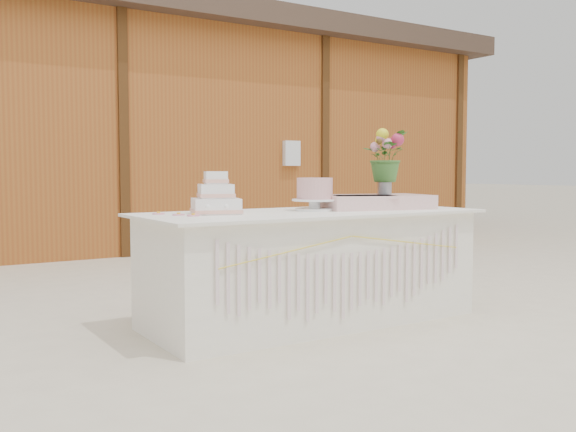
# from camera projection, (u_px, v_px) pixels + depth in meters

# --- Properties ---
(ground) EXTENTS (80.00, 80.00, 0.00)m
(ground) POSITION_uv_depth(u_px,v_px,m) (311.00, 321.00, 4.49)
(ground) COLOR beige
(ground) RESTS_ON ground
(barn) EXTENTS (12.60, 4.60, 3.30)m
(barn) POSITION_uv_depth(u_px,v_px,m) (79.00, 128.00, 9.41)
(barn) COLOR brown
(barn) RESTS_ON ground
(cake_table) EXTENTS (2.40, 1.00, 0.77)m
(cake_table) POSITION_uv_depth(u_px,v_px,m) (312.00, 266.00, 4.46)
(cake_table) COLOR white
(cake_table) RESTS_ON ground
(wedding_cake) EXTENTS (0.39, 0.39, 0.28)m
(wedding_cake) POSITION_uv_depth(u_px,v_px,m) (216.00, 199.00, 4.17)
(wedding_cake) COLOR white
(wedding_cake) RESTS_ON cake_table
(pink_cake_stand) EXTENTS (0.32, 0.32, 0.23)m
(pink_cake_stand) POSITION_uv_depth(u_px,v_px,m) (315.00, 192.00, 4.51)
(pink_cake_stand) COLOR white
(pink_cake_stand) RESTS_ON cake_table
(satin_runner) EXTENTS (0.89, 0.62, 0.10)m
(satin_runner) POSITION_uv_depth(u_px,v_px,m) (373.00, 202.00, 4.74)
(satin_runner) COLOR #FFCDCD
(satin_runner) RESTS_ON cake_table
(flower_vase) EXTENTS (0.10, 0.10, 0.14)m
(flower_vase) POSITION_uv_depth(u_px,v_px,m) (385.00, 185.00, 4.82)
(flower_vase) COLOR #A4A4A8
(flower_vase) RESTS_ON satin_runner
(bouquet) EXTENTS (0.45, 0.43, 0.38)m
(bouquet) POSITION_uv_depth(u_px,v_px,m) (385.00, 150.00, 4.80)
(bouquet) COLOR #3C702C
(bouquet) RESTS_ON flower_vase
(loose_flowers) EXTENTS (0.22, 0.40, 0.02)m
(loose_flowers) POSITION_uv_depth(u_px,v_px,m) (178.00, 214.00, 3.99)
(loose_flowers) COLOR pink
(loose_flowers) RESTS_ON cake_table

